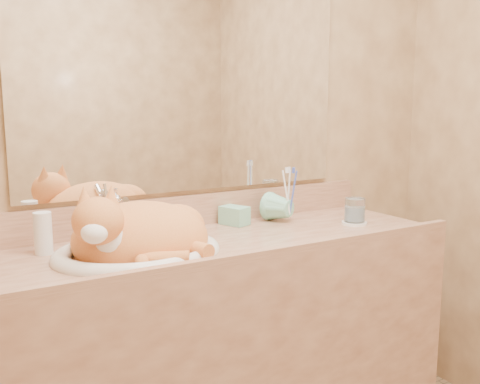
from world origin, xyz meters
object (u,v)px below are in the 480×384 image
vanity_counter (226,355)px  cat (136,232)px  soap_dispenser (245,206)px  toothbrush_cup (290,210)px  water_glass (355,210)px  sink_basin (138,229)px

vanity_counter → cat: cat is taller
soap_dispenser → toothbrush_cup: 0.19m
soap_dispenser → water_glass: soap_dispenser is taller
soap_dispenser → water_glass: (0.39, -0.18, -0.02)m
cat → soap_dispenser: (0.49, 0.16, 0.01)m
vanity_counter → cat: (-0.33, -0.01, 0.50)m
cat → toothbrush_cup: (0.67, 0.12, -0.02)m
sink_basin → toothbrush_cup: sink_basin is taller
water_glass → vanity_counter: bearing=175.6°
cat → water_glass: cat is taller
cat → water_glass: 0.88m
soap_dispenser → toothbrush_cup: size_ratio=1.39×
sink_basin → toothbrush_cup: (0.67, 0.12, -0.03)m
soap_dispenser → water_glass: bearing=-46.5°
cat → vanity_counter: bearing=20.6°
soap_dispenser → vanity_counter: bearing=-160.5°
cat → toothbrush_cup: cat is taller
sink_basin → cat: cat is taller
sink_basin → toothbrush_cup: size_ratio=4.48×
sink_basin → water_glass: 0.88m
vanity_counter → sink_basin: bearing=-176.5°
vanity_counter → toothbrush_cup: bearing=16.4°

